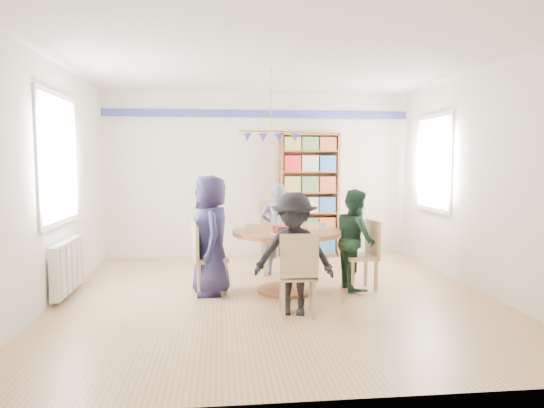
{
  "coord_description": "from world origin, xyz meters",
  "views": [
    {
      "loc": [
        -0.64,
        -5.51,
        1.57
      ],
      "look_at": [
        0.0,
        0.4,
        1.05
      ],
      "focal_mm": 32.0,
      "sensor_mm": 36.0,
      "label": 1
    }
  ],
  "objects": [
    {
      "name": "person_far",
      "position": [
        0.14,
        1.08,
        0.64
      ],
      "size": [
        0.5,
        0.36,
        1.27
      ],
      "primitive_type": "imported",
      "rotation": [
        0.0,
        0.0,
        3.01
      ],
      "color": "gray",
      "rests_on": "ground"
    },
    {
      "name": "room_shell",
      "position": [
        -0.26,
        0.87,
        1.65
      ],
      "size": [
        5.0,
        5.0,
        5.0
      ],
      "color": "white",
      "rests_on": "ground"
    },
    {
      "name": "dining_table",
      "position": [
        0.15,
        0.2,
        0.56
      ],
      "size": [
        1.3,
        1.3,
        0.75
      ],
      "color": "#955D30",
      "rests_on": "ground"
    },
    {
      "name": "chair_near",
      "position": [
        0.14,
        -0.77,
        0.48
      ],
      "size": [
        0.4,
        0.4,
        0.87
      ],
      "color": "tan",
      "rests_on": "ground"
    },
    {
      "name": "chair_far",
      "position": [
        0.15,
        1.26,
        0.56
      ],
      "size": [
        0.46,
        0.46,
        1.01
      ],
      "color": "tan",
      "rests_on": "ground"
    },
    {
      "name": "chair_right",
      "position": [
        1.13,
        0.22,
        0.47
      ],
      "size": [
        0.42,
        0.42,
        0.85
      ],
      "color": "tan",
      "rests_on": "ground"
    },
    {
      "name": "bookshelf",
      "position": [
        0.82,
        2.34,
        1.0
      ],
      "size": [
        0.97,
        0.29,
        2.03
      ],
      "color": "brown",
      "rests_on": "ground"
    },
    {
      "name": "chair_left",
      "position": [
        -0.84,
        0.22,
        0.48
      ],
      "size": [
        0.45,
        0.45,
        0.87
      ],
      "color": "tan",
      "rests_on": "ground"
    },
    {
      "name": "person_right",
      "position": [
        1.02,
        0.24,
        0.62
      ],
      "size": [
        0.49,
        0.62,
        1.24
      ],
      "primitive_type": "imported",
      "rotation": [
        0.0,
        0.0,
        1.61
      ],
      "color": "#172E21",
      "rests_on": "ground"
    },
    {
      "name": "person_left",
      "position": [
        -0.75,
        0.19,
        0.71
      ],
      "size": [
        0.54,
        0.74,
        1.41
      ],
      "primitive_type": "imported",
      "rotation": [
        0.0,
        0.0,
        -1.44
      ],
      "color": "#1C1A39",
      "rests_on": "ground"
    },
    {
      "name": "ground",
      "position": [
        0.0,
        0.0,
        0.0
      ],
      "size": [
        5.0,
        5.0,
        0.0
      ],
      "primitive_type": "plane",
      "color": "tan"
    },
    {
      "name": "tableware",
      "position": [
        0.13,
        0.23,
        0.81
      ],
      "size": [
        1.04,
        1.04,
        0.27
      ],
      "color": "white",
      "rests_on": "dining_table"
    },
    {
      "name": "person_near",
      "position": [
        0.11,
        -0.67,
        0.63
      ],
      "size": [
        0.9,
        0.65,
        1.26
      ],
      "primitive_type": "imported",
      "rotation": [
        0.0,
        0.0,
        -0.25
      ],
      "color": "black",
      "rests_on": "ground"
    },
    {
      "name": "radiator",
      "position": [
        -2.42,
        0.3,
        0.35
      ],
      "size": [
        0.12,
        1.0,
        0.6
      ],
      "color": "silver",
      "rests_on": "ground"
    }
  ]
}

